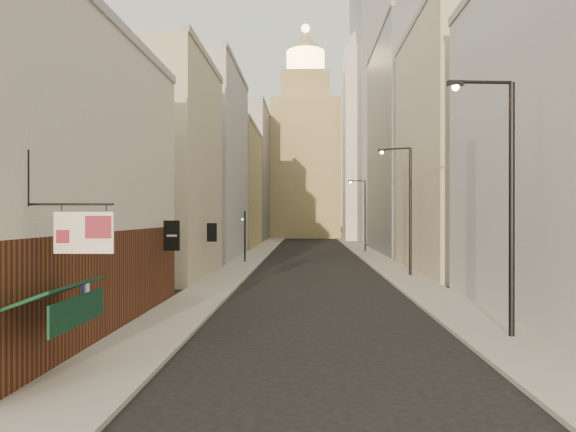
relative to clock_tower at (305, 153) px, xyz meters
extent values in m
cube|color=#9A958B|center=(-5.50, -37.00, -17.56)|extent=(3.00, 140.00, 0.15)
cube|color=#9A958B|center=(7.50, -37.00, -17.56)|extent=(3.00, 140.00, 0.15)
cube|color=#5C2F1B|center=(-10.00, -83.00, -15.63)|extent=(6.00, 16.00, 4.00)
cube|color=#BAB6A8|center=(-10.00, -83.00, -9.63)|extent=(6.00, 16.00, 8.00)
cube|color=#A1A0A5|center=(-7.20, -83.00, -5.53)|extent=(0.60, 16.00, 0.40)
cylinder|color=black|center=(-5.90, -89.00, -12.73)|extent=(2.40, 0.06, 0.06)
cube|color=beige|center=(-5.50, -89.00, -13.48)|extent=(1.60, 0.06, 1.10)
cube|color=maroon|center=(-5.10, -89.00, -13.33)|extent=(0.70, 0.10, 0.60)
cube|color=maroon|center=(-6.05, -89.00, -13.58)|extent=(0.35, 0.10, 0.35)
cube|color=black|center=(-6.35, -88.80, -15.08)|extent=(1.25, 3.00, 0.52)
cube|color=black|center=(-5.75, -88.80, -15.58)|extent=(0.06, 3.00, 0.80)
cube|color=#2640AB|center=(-6.95, -85.80, -15.43)|extent=(0.08, 0.40, 0.50)
cube|color=black|center=(-6.30, -78.00, -14.03)|extent=(0.80, 0.08, 1.50)
cube|color=black|center=(-6.30, -68.00, -14.23)|extent=(0.70, 0.08, 1.30)
cube|color=#B2A78C|center=(-11.00, -66.00, -9.63)|extent=(8.00, 12.00, 16.00)
cube|color=#A1A0A5|center=(-11.00, -50.00, -7.63)|extent=(8.00, 16.00, 20.00)
cube|color=#9D8C5B|center=(-11.00, -32.00, -9.13)|extent=(8.00, 18.00, 17.00)
cube|color=gray|center=(-11.00, -12.00, -5.63)|extent=(8.00, 20.00, 24.00)
cube|color=#B2A78C|center=(13.00, -62.00, -7.63)|extent=(8.00, 16.00, 20.00)
cube|color=gray|center=(13.00, -42.00, -4.63)|extent=(8.00, 20.00, 26.00)
cube|color=gray|center=(19.00, -14.00, 7.37)|extent=(20.00, 22.00, 50.00)
cube|color=#9D8C5B|center=(0.00, 0.00, -3.63)|extent=(14.00, 14.00, 28.00)
cube|color=#9D8C5B|center=(0.00, 0.00, 13.37)|extent=(10.00, 10.00, 6.00)
cylinder|color=#FFCC72|center=(0.00, 0.00, 18.87)|extent=(8.00, 8.00, 5.00)
cone|color=#9D8C5B|center=(0.00, 0.00, 23.37)|extent=(7.00, 7.00, 5.00)
sphere|color=#FFCC72|center=(0.00, 0.00, 26.37)|extent=(1.80, 1.80, 1.80)
cube|color=silver|center=(11.00, -14.00, -0.63)|extent=(8.00, 8.00, 34.00)
cylinder|color=silver|center=(11.00, -14.00, 17.87)|extent=(6.00, 6.00, 3.00)
sphere|color=#A1A0A5|center=(11.00, -14.00, 20.37)|extent=(4.40, 4.40, 4.40)
cylinder|color=black|center=(11.00, -14.00, 22.87)|extent=(0.60, 0.60, 2.00)
cylinder|color=black|center=(7.94, -83.40, -12.88)|extent=(0.21, 0.21, 9.51)
cylinder|color=black|center=(6.88, -83.48, -8.12)|extent=(2.12, 0.30, 0.13)
cube|color=black|center=(5.83, -83.57, -8.18)|extent=(0.60, 0.28, 0.19)
sphere|color=#F8903E|center=(5.83, -83.57, -8.31)|extent=(0.25, 0.25, 0.25)
cylinder|color=black|center=(8.08, -65.24, -12.82)|extent=(0.21, 0.21, 9.63)
cylinder|color=black|center=(7.09, -64.85, -8.00)|extent=(2.04, 0.90, 0.13)
cube|color=black|center=(6.09, -64.46, -8.06)|extent=(0.63, 0.43, 0.19)
sphere|color=#F8903E|center=(6.09, -64.46, -8.20)|extent=(0.26, 0.26, 0.26)
cylinder|color=black|center=(7.49, -42.16, -13.23)|extent=(0.20, 0.20, 8.81)
cylinder|color=black|center=(6.57, -42.49, -8.82)|extent=(1.89, 0.76, 0.12)
cube|color=black|center=(5.64, -42.81, -8.87)|extent=(0.58, 0.38, 0.18)
sphere|color=#F8903E|center=(5.64, -42.81, -9.00)|extent=(0.23, 0.23, 0.23)
cylinder|color=black|center=(-5.60, -55.50, -15.13)|extent=(0.16, 0.16, 5.00)
imported|color=black|center=(-5.60, -55.50, -13.43)|extent=(0.45, 0.45, 1.14)
sphere|color=#19E533|center=(-5.85, -55.50, -13.43)|extent=(0.16, 0.16, 0.16)
camera|label=1|loc=(0.39, -101.44, -13.02)|focal=30.00mm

